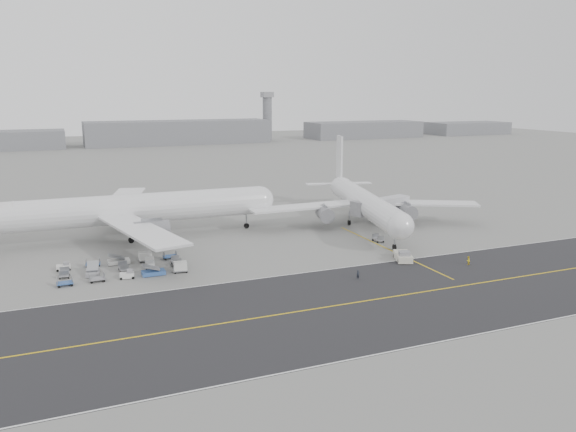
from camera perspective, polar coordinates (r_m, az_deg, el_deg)
name	(u,v)px	position (r m, az deg, el deg)	size (l,w,h in m)	color
ground	(253,275)	(96.18, -3.54, -6.00)	(700.00, 700.00, 0.00)	gray
taxiway	(326,307)	(82.32, 3.91, -9.22)	(220.00, 59.00, 0.03)	#29292B
horizon_buildings	(163,144)	(352.86, -12.63, 7.13)	(520.00, 28.00, 28.00)	slate
control_tower	(267,115)	(374.76, -2.12, 10.20)	(7.00, 7.00, 31.25)	slate
airliner_a	(130,209)	(122.72, -15.78, 0.68)	(64.56, 63.83, 22.27)	silver
airliner_b	(363,202)	(131.95, 7.68, 1.43)	(53.26, 54.46, 19.10)	silver
pushback_tug	(403,256)	(105.89, 11.61, -4.02)	(4.54, 7.26, 2.08)	beige
jet_bridge	(382,206)	(131.93, 9.51, 0.98)	(17.71, 7.99, 6.64)	gray
gse_cluster	(123,271)	(102.22, -16.45, -5.38)	(26.13, 16.30, 1.93)	gray
stray_dolly	(378,242)	(118.55, 9.13, -2.59)	(1.55, 2.53, 1.55)	silver
ground_crew_a	(358,275)	(94.26, 7.12, -5.95)	(0.58, 0.38, 1.58)	black
ground_crew_b	(468,261)	(106.36, 17.82, -4.33)	(0.78, 0.61, 1.60)	yellow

